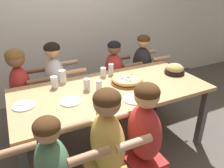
% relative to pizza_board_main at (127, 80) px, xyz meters
% --- Properties ---
extents(ground_plane, '(18.00, 18.00, 0.00)m').
position_rel_pizza_board_main_xyz_m(ground_plane, '(-0.21, -0.05, -0.81)').
color(ground_plane, '#514C47').
rests_on(ground_plane, ground).
extents(dining_table, '(2.07, 0.95, 0.78)m').
position_rel_pizza_board_main_xyz_m(dining_table, '(-0.21, -0.05, -0.11)').
color(dining_table, tan).
rests_on(dining_table, ground).
extents(pizza_board_main, '(0.37, 0.37, 0.07)m').
position_rel_pizza_board_main_xyz_m(pizza_board_main, '(0.00, 0.00, 0.00)').
color(pizza_board_main, brown).
rests_on(pizza_board_main, dining_table).
extents(skillet_bowl, '(0.35, 0.24, 0.13)m').
position_rel_pizza_board_main_xyz_m(skillet_bowl, '(0.66, -0.02, 0.02)').
color(skillet_bowl, black).
rests_on(skillet_bowl, dining_table).
extents(empty_plate_a, '(0.21, 0.21, 0.02)m').
position_rel_pizza_board_main_xyz_m(empty_plate_a, '(-0.13, -0.37, -0.03)').
color(empty_plate_a, white).
rests_on(empty_plate_a, dining_table).
extents(empty_plate_b, '(0.20, 0.20, 0.02)m').
position_rel_pizza_board_main_xyz_m(empty_plate_b, '(-0.69, -0.14, -0.03)').
color(empty_plate_b, white).
rests_on(empty_plate_b, dining_table).
extents(empty_plate_c, '(0.21, 0.21, 0.02)m').
position_rel_pizza_board_main_xyz_m(empty_plate_c, '(-1.10, -0.03, -0.03)').
color(empty_plate_c, white).
rests_on(empty_plate_c, dining_table).
extents(cocktail_glass_blue, '(0.08, 0.08, 0.11)m').
position_rel_pizza_board_main_xyz_m(cocktail_glass_blue, '(-0.50, -0.41, 0.00)').
color(cocktail_glass_blue, silver).
rests_on(cocktail_glass_blue, dining_table).
extents(drinking_glass_a, '(0.08, 0.08, 0.14)m').
position_rel_pizza_board_main_xyz_m(drinking_glass_a, '(-0.64, 0.33, 0.03)').
color(drinking_glass_a, silver).
rests_on(drinking_glass_a, dining_table).
extents(drinking_glass_b, '(0.08, 0.08, 0.13)m').
position_rel_pizza_board_main_xyz_m(drinking_glass_b, '(-0.76, 0.23, 0.02)').
color(drinking_glass_b, silver).
rests_on(drinking_glass_b, dining_table).
extents(drinking_glass_c, '(0.06, 0.06, 0.13)m').
position_rel_pizza_board_main_xyz_m(drinking_glass_c, '(-0.06, 0.30, 0.02)').
color(drinking_glass_c, silver).
rests_on(drinking_glass_c, dining_table).
extents(drinking_glass_d, '(0.06, 0.06, 0.13)m').
position_rel_pizza_board_main_xyz_m(drinking_glass_d, '(-0.37, -0.07, 0.02)').
color(drinking_glass_d, silver).
rests_on(drinking_glass_d, dining_table).
extents(drinking_glass_e, '(0.07, 0.07, 0.11)m').
position_rel_pizza_board_main_xyz_m(drinking_glass_e, '(-0.17, 0.28, 0.02)').
color(drinking_glass_e, silver).
rests_on(drinking_glass_e, dining_table).
extents(drinking_glass_f, '(0.07, 0.07, 0.13)m').
position_rel_pizza_board_main_xyz_m(drinking_glass_f, '(-0.46, 0.03, 0.02)').
color(drinking_glass_f, silver).
rests_on(drinking_glass_f, dining_table).
extents(diner_near_center, '(0.51, 0.40, 1.14)m').
position_rel_pizza_board_main_xyz_m(diner_near_center, '(-0.27, -0.74, -0.29)').
color(diner_near_center, '#B22D2D').
rests_on(diner_near_center, ground).
extents(diner_far_right, '(0.51, 0.40, 1.12)m').
position_rel_pizza_board_main_xyz_m(diner_far_right, '(0.63, 0.65, -0.30)').
color(diner_far_right, '#232328').
rests_on(diner_far_right, ground).
extents(diner_far_midright, '(0.51, 0.40, 1.09)m').
position_rel_pizza_board_main_xyz_m(diner_far_midright, '(0.16, 0.65, -0.32)').
color(diner_far_midright, '#B22D2D').
rests_on(diner_far_midright, ground).
extents(diner_near_midleft, '(0.51, 0.40, 1.16)m').
position_rel_pizza_board_main_xyz_m(diner_near_midleft, '(-0.59, -0.74, -0.27)').
color(diner_near_midleft, gold).
rests_on(diner_near_midleft, ground).
extents(diner_far_left, '(0.51, 0.40, 1.14)m').
position_rel_pizza_board_main_xyz_m(diner_far_left, '(-1.08, 0.65, -0.28)').
color(diner_far_left, '#B22D2D').
rests_on(diner_far_left, ground).
extents(diner_far_midleft, '(0.51, 0.40, 1.16)m').
position_rel_pizza_board_main_xyz_m(diner_far_midleft, '(-0.66, 0.65, -0.28)').
color(diner_far_midleft, silver).
rests_on(diner_far_midleft, ground).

